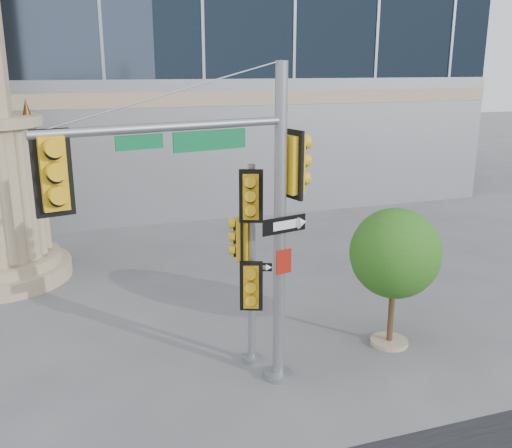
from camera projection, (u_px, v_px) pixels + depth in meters
name	position (u px, v px, depth m)	size (l,w,h in m)	color
ground	(277.00, 394.00, 11.73)	(120.00, 120.00, 0.00)	#545456
main_signal_pole	(228.00, 200.00, 10.65)	(5.06, 1.61, 6.62)	slate
secondary_signal_pole	(249.00, 251.00, 12.26)	(0.77, 0.75, 4.54)	slate
street_tree	(396.00, 257.00, 13.29)	(2.17, 2.12, 3.38)	tan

